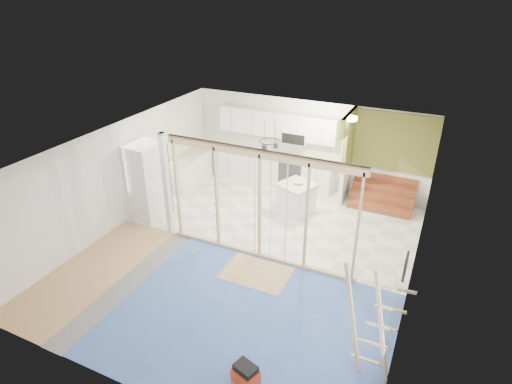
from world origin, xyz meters
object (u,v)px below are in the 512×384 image
at_px(island, 296,198).
at_px(toolbox, 246,375).
at_px(fridge, 146,181).
at_px(ladder, 371,325).

relative_size(island, toolbox, 2.45).
xyz_separation_m(fridge, toolbox, (4.61, -3.63, -0.83)).
height_order(island, toolbox, island).
distance_m(toolbox, ladder, 2.07).
height_order(fridge, island, fridge).
distance_m(island, toolbox, 5.56).
bearing_deg(fridge, island, 34.55).
distance_m(fridge, toolbox, 5.93).
bearing_deg(island, fridge, -130.54).
xyz_separation_m(island, toolbox, (1.18, -5.43, -0.24)).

